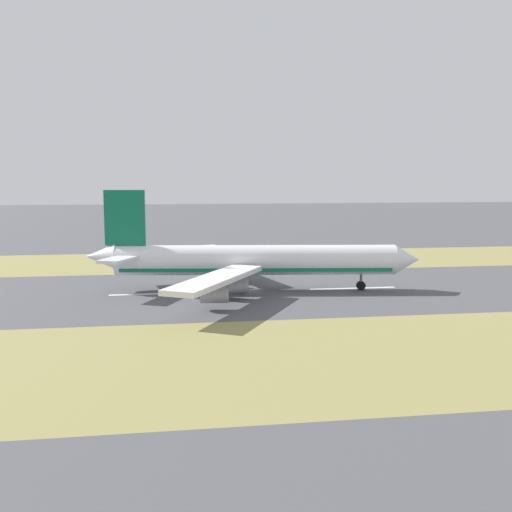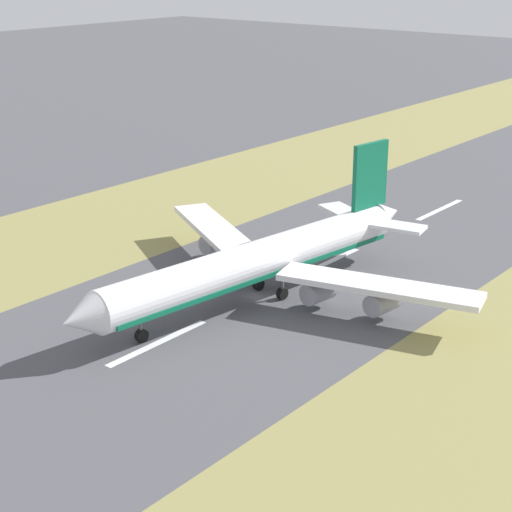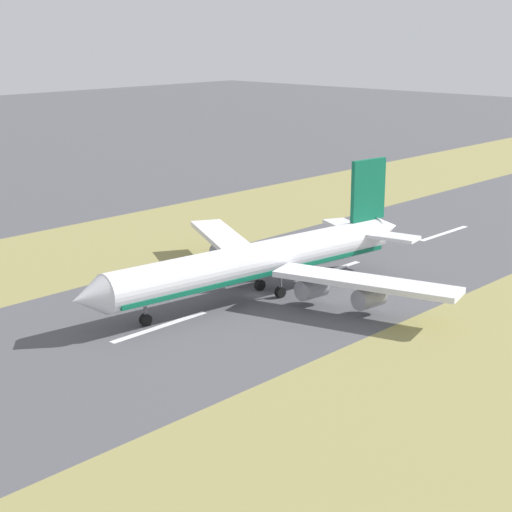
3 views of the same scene
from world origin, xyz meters
name	(u,v)px [view 1 (image 1 of 3)]	position (x,y,z in m)	size (l,w,h in m)	color
ground_plane	(252,291)	(0.00, 0.00, 0.00)	(800.00, 800.00, 0.00)	#4C4C51
grass_median_west	(228,261)	(-45.00, 0.00, 0.00)	(40.00, 600.00, 0.01)	olive
grass_median_east	(302,357)	(45.00, 0.00, 0.00)	(40.00, 600.00, 0.01)	olive
centreline_dash_mid	(156,294)	(0.00, -19.02, 0.01)	(1.20, 18.00, 0.01)	silver
centreline_dash_far	(353,288)	(0.00, 20.98, 0.01)	(1.20, 18.00, 0.01)	silver
airplane_main_jet	(247,261)	(-0.97, -0.91, 6.02)	(63.61, 67.15, 20.20)	white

